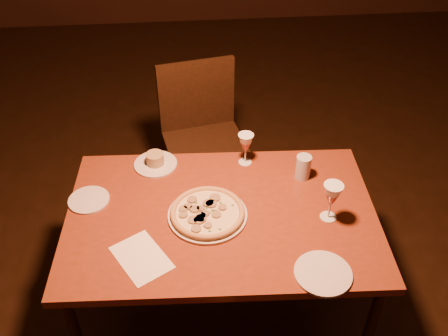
{
  "coord_description": "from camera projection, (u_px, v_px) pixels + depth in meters",
  "views": [
    {
      "loc": [
        -0.23,
        -1.6,
        2.15
      ],
      "look_at": [
        -0.09,
        -0.08,
        0.89
      ],
      "focal_mm": 40.0,
      "sensor_mm": 36.0,
      "label": 1
    }
  ],
  "objects": [
    {
      "name": "ramekin_saucer",
      "position": [
        155.0,
        161.0,
        2.3
      ],
      "size": [
        0.2,
        0.2,
        0.06
      ],
      "color": "silver",
      "rests_on": "dining_table"
    },
    {
      "name": "side_plate_near",
      "position": [
        323.0,
        273.0,
        1.82
      ],
      "size": [
        0.21,
        0.21,
        0.01
      ],
      "primitive_type": "cylinder",
      "color": "silver",
      "rests_on": "dining_table"
    },
    {
      "name": "water_tumbler",
      "position": [
        303.0,
        167.0,
        2.22
      ],
      "size": [
        0.07,
        0.07,
        0.11
      ],
      "primitive_type": "cylinder",
      "color": "#B5BEC6",
      "rests_on": "dining_table"
    },
    {
      "name": "side_plate_left",
      "position": [
        89.0,
        200.0,
        2.13
      ],
      "size": [
        0.17,
        0.17,
        0.01
      ],
      "primitive_type": "cylinder",
      "color": "silver",
      "rests_on": "dining_table"
    },
    {
      "name": "menu_card",
      "position": [
        141.0,
        258.0,
        1.88
      ],
      "size": [
        0.26,
        0.28,
        0.0
      ],
      "primitive_type": "cube",
      "rotation": [
        0.0,
        0.0,
        0.54
      ],
      "color": "white",
      "rests_on": "dining_table"
    },
    {
      "name": "chair_far",
      "position": [
        203.0,
        135.0,
        2.82
      ],
      "size": [
        0.51,
        0.51,
        0.9
      ],
      "rotation": [
        0.0,
        0.0,
        0.19
      ],
      "color": "black",
      "rests_on": "floor"
    },
    {
      "name": "wine_glass_right",
      "position": [
        331.0,
        202.0,
        2.0
      ],
      "size": [
        0.08,
        0.08,
        0.18
      ],
      "primitive_type": null,
      "color": "#AD4848",
      "rests_on": "dining_table"
    },
    {
      "name": "wine_glass_far",
      "position": [
        246.0,
        149.0,
        2.28
      ],
      "size": [
        0.07,
        0.07,
        0.16
      ],
      "primitive_type": null,
      "color": "#AD4848",
      "rests_on": "dining_table"
    },
    {
      "name": "dining_table",
      "position": [
        222.0,
        224.0,
        2.11
      ],
      "size": [
        1.32,
        0.89,
        0.69
      ],
      "rotation": [
        0.0,
        0.0,
        -0.05
      ],
      "color": "maroon",
      "rests_on": "floor"
    },
    {
      "name": "pizza_plate",
      "position": [
        207.0,
        213.0,
        2.04
      ],
      "size": [
        0.33,
        0.33,
        0.04
      ],
      "color": "silver",
      "rests_on": "dining_table"
    },
    {
      "name": "floor",
      "position": [
        239.0,
        289.0,
        2.61
      ],
      "size": [
        7.0,
        7.0,
        0.0
      ],
      "primitive_type": "plane",
      "color": "black",
      "rests_on": "ground"
    }
  ]
}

